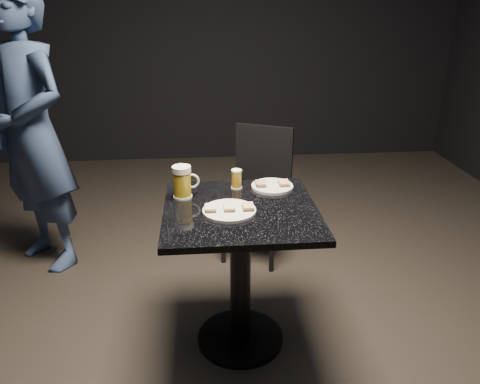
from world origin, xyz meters
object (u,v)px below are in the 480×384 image
(plate_large, at_px, (229,211))
(patron, at_px, (32,133))
(table, at_px, (240,254))
(chair, at_px, (259,184))
(plate_small, at_px, (272,186))
(beer_tumbler, at_px, (237,179))
(beer_mug, at_px, (183,182))

(plate_large, distance_m, patron, 1.50)
(table, bearing_deg, plate_large, -141.53)
(table, height_order, chair, chair)
(plate_small, height_order, patron, patron)
(patron, distance_m, table, 1.55)
(patron, xyz_separation_m, beer_tumbler, (1.19, -0.68, -0.08))
(patron, distance_m, beer_tumbler, 1.38)
(patron, bearing_deg, table, 2.46)
(plate_small, height_order, beer_mug, beer_mug)
(plate_large, height_order, chair, chair)
(chair, bearing_deg, beer_mug, -121.04)
(patron, bearing_deg, chair, 39.96)
(plate_small, relative_size, beer_mug, 1.33)
(beer_mug, relative_size, chair, 0.18)
(table, bearing_deg, chair, 77.59)
(plate_large, distance_m, plate_small, 0.36)
(plate_large, xyz_separation_m, chair, (0.26, 0.96, -0.26))
(table, bearing_deg, patron, 142.19)
(table, xyz_separation_m, beer_tumbler, (0.00, 0.24, 0.29))
(plate_large, xyz_separation_m, beer_mug, (-0.21, 0.19, 0.07))
(plate_small, distance_m, patron, 1.54)
(table, bearing_deg, plate_small, 51.60)
(plate_large, xyz_separation_m, beer_tumbler, (0.06, 0.28, 0.04))
(plate_large, relative_size, beer_mug, 1.52)
(beer_mug, distance_m, chair, 0.96)
(plate_large, relative_size, plate_small, 1.14)
(plate_small, height_order, table, plate_small)
(plate_large, bearing_deg, table, 38.47)
(patron, xyz_separation_m, beer_mug, (0.93, -0.78, -0.05))
(plate_small, relative_size, chair, 0.24)
(beer_mug, xyz_separation_m, beer_tumbler, (0.26, 0.10, -0.03))
(patron, height_order, beer_mug, patron)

